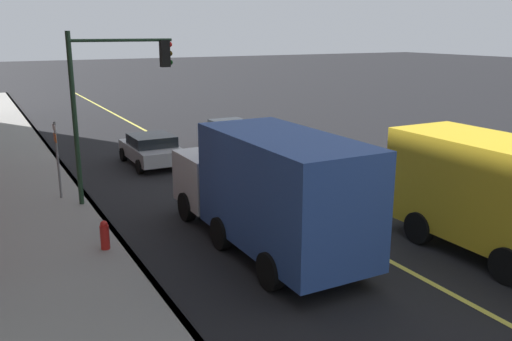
% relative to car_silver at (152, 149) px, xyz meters
% --- Properties ---
extents(ground, '(200.00, 200.00, 0.00)m').
position_rel_car_silver_xyz_m(ground, '(-6.88, -2.21, -0.71)').
color(ground, black).
extents(sidewalk_slab, '(80.00, 3.88, 0.15)m').
position_rel_car_silver_xyz_m(sidewalk_slab, '(-6.88, 5.49, -0.63)').
color(sidewalk_slab, gray).
rests_on(sidewalk_slab, ground).
extents(curb_edge, '(80.00, 0.16, 0.15)m').
position_rel_car_silver_xyz_m(curb_edge, '(-6.88, 3.63, -0.63)').
color(curb_edge, slate).
rests_on(curb_edge, ground).
extents(lane_stripe_center, '(80.00, 0.16, 0.01)m').
position_rel_car_silver_xyz_m(lane_stripe_center, '(-6.88, -2.21, -0.70)').
color(lane_stripe_center, '#D8CC4C').
rests_on(lane_stripe_center, ground).
extents(car_silver, '(3.96, 2.10, 1.34)m').
position_rel_car_silver_xyz_m(car_silver, '(0.00, 0.00, 0.00)').
color(car_silver, '#A8AAB2').
rests_on(car_silver, ground).
extents(car_green, '(3.80, 2.08, 1.62)m').
position_rel_car_silver_xyz_m(car_green, '(-7.83, -4.28, 0.12)').
color(car_green, '#1E6038').
rests_on(car_green, ground).
extents(car_maroon, '(4.60, 2.02, 1.41)m').
position_rel_car_silver_xyz_m(car_maroon, '(1.15, -4.57, 0.03)').
color(car_maroon, '#591116').
rests_on(car_maroon, ground).
extents(truck_blue, '(7.71, 2.56, 3.27)m').
position_rel_car_silver_xyz_m(truck_blue, '(-10.76, 0.14, 1.00)').
color(truck_blue, silver).
rests_on(truck_blue, ground).
extents(traffic_light_mast, '(0.28, 3.46, 5.77)m').
position_rel_car_silver_xyz_m(traffic_light_mast, '(-4.77, 2.67, 3.22)').
color(traffic_light_mast, '#1E3823').
rests_on(traffic_light_mast, ground).
extents(street_sign_post, '(0.60, 0.08, 2.81)m').
position_rel_car_silver_xyz_m(street_sign_post, '(-3.73, 4.45, 0.95)').
color(street_sign_post, slate).
rests_on(street_sign_post, ground).
extents(fire_hydrant, '(0.24, 0.24, 0.94)m').
position_rel_car_silver_xyz_m(fire_hydrant, '(-9.04, 4.15, -0.24)').
color(fire_hydrant, red).
rests_on(fire_hydrant, ground).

